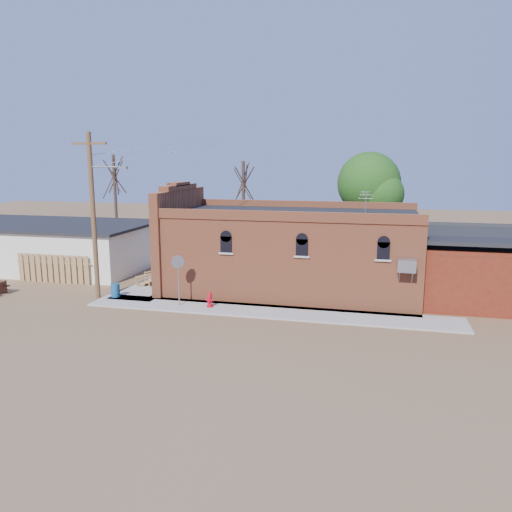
% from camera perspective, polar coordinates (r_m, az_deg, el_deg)
% --- Properties ---
extents(ground, '(120.00, 120.00, 0.00)m').
position_cam_1_polar(ground, '(24.80, -2.46, -6.80)').
color(ground, brown).
rests_on(ground, ground).
extents(sidewalk_south, '(19.00, 2.20, 0.08)m').
position_cam_1_polar(sidewalk_south, '(25.27, 1.40, -6.36)').
color(sidewalk_south, '#9E9991').
rests_on(sidewalk_south, ground).
extents(sidewalk_west, '(2.60, 10.00, 0.08)m').
position_cam_1_polar(sidewalk_west, '(32.33, -10.31, -2.71)').
color(sidewalk_west, '#9E9991').
rests_on(sidewalk_west, ground).
extents(brick_bar, '(16.40, 7.97, 6.30)m').
position_cam_1_polar(brick_bar, '(29.09, 3.60, 0.57)').
color(brick_bar, '#BA5E39').
rests_on(brick_bar, ground).
extents(red_shed, '(5.40, 6.40, 4.30)m').
position_cam_1_polar(red_shed, '(29.11, 23.08, -0.41)').
color(red_shed, '#5F1910').
rests_on(red_shed, ground).
extents(storage_building, '(20.40, 8.40, 3.17)m').
position_cam_1_polar(storage_building, '(40.38, -25.94, 1.31)').
color(storage_building, silver).
rests_on(storage_building, ground).
extents(wood_fence, '(5.20, 0.10, 1.80)m').
position_cam_1_polar(wood_fence, '(33.48, -22.14, -1.37)').
color(wood_fence, '#966B43').
rests_on(wood_fence, ground).
extents(utility_pole, '(3.12, 0.26, 9.00)m').
position_cam_1_polar(utility_pole, '(28.20, -18.02, 4.73)').
color(utility_pole, brown).
rests_on(utility_pole, ground).
extents(tree_bare_near, '(2.80, 2.80, 7.65)m').
position_cam_1_polar(tree_bare_near, '(37.00, -1.46, 8.43)').
color(tree_bare_near, '#463428').
rests_on(tree_bare_near, ground).
extents(tree_bare_far, '(2.80, 2.80, 8.16)m').
position_cam_1_polar(tree_bare_far, '(42.08, -15.90, 8.85)').
color(tree_bare_far, '#463428').
rests_on(tree_bare_far, ground).
extents(tree_leafy, '(4.40, 4.40, 8.15)m').
position_cam_1_polar(tree_leafy, '(36.25, 12.77, 8.07)').
color(tree_leafy, '#463428').
rests_on(tree_leafy, ground).
extents(fire_hydrant, '(0.44, 0.42, 0.78)m').
position_cam_1_polar(fire_hydrant, '(25.91, -5.32, -4.99)').
color(fire_hydrant, red).
rests_on(fire_hydrant, sidewalk_south).
extents(stop_sign, '(0.65, 0.43, 2.69)m').
position_cam_1_polar(stop_sign, '(26.01, -8.88, -1.20)').
color(stop_sign, gray).
rests_on(stop_sign, sidewalk_south).
extents(trash_barrel, '(0.51, 0.51, 0.74)m').
position_cam_1_polar(trash_barrel, '(28.77, -15.77, -3.79)').
color(trash_barrel, navy).
rests_on(trash_barrel, sidewalk_west).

